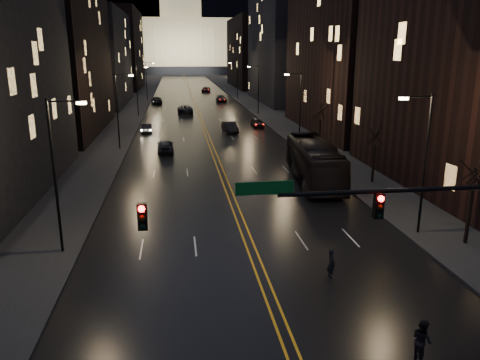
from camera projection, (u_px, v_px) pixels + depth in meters
name	position (u px, v px, depth m)	size (l,w,h in m)	color
ground	(286.00, 339.00, 19.15)	(900.00, 900.00, 0.00)	black
road	(189.00, 90.00, 143.35)	(20.00, 320.00, 0.02)	black
sidewalk_left	(143.00, 90.00, 141.51)	(8.00, 320.00, 0.16)	black
sidewalk_right	(235.00, 89.00, 145.14)	(8.00, 320.00, 0.16)	black
center_line	(189.00, 90.00, 143.34)	(0.62, 320.00, 0.01)	orange
building_left_mid	(50.00, 32.00, 64.30)	(12.00, 30.00, 28.00)	black
building_left_far	(96.00, 58.00, 101.67)	(12.00, 34.00, 20.00)	black
building_left_dist	(120.00, 50.00, 147.00)	(12.00, 40.00, 24.00)	black
building_right_mid	(285.00, 44.00, 106.32)	(12.00, 34.00, 26.00)	black
building_right_dist	(252.00, 53.00, 152.71)	(12.00, 40.00, 22.00)	black
capitol	(182.00, 41.00, 253.44)	(90.00, 50.00, 58.50)	black
traffic_signal	(435.00, 215.00, 18.55)	(17.29, 0.45, 7.00)	black
streetlamp_right_near	(423.00, 157.00, 28.75)	(2.13, 0.25, 9.00)	black
streetlamp_left_near	(57.00, 169.00, 25.95)	(2.13, 0.25, 9.00)	black
streetlamp_right_mid	(299.00, 105.00, 57.41)	(2.13, 0.25, 9.00)	black
streetlamp_left_mid	(119.00, 107.00, 54.61)	(2.13, 0.25, 9.00)	black
streetlamp_right_far	(257.00, 87.00, 86.08)	(2.13, 0.25, 9.00)	black
streetlamp_left_far	(138.00, 88.00, 83.27)	(2.13, 0.25, 9.00)	black
streetlamp_right_dist	(237.00, 78.00, 114.74)	(2.13, 0.25, 9.00)	black
streetlamp_left_dist	(147.00, 79.00, 111.94)	(2.13, 0.25, 9.00)	black
tree_right_near	(475.00, 173.00, 27.27)	(2.40, 2.40, 6.65)	black
tree_right_mid	(376.00, 133.00, 40.65)	(2.40, 2.40, 6.65)	black
tree_right_far	(321.00, 111.00, 55.93)	(2.40, 2.40, 6.65)	black
bus	(314.00, 161.00, 42.00)	(3.09, 13.22, 3.68)	black
oncoming_car_a	(165.00, 146.00, 54.44)	(1.87, 4.65, 1.58)	black
oncoming_car_b	(147.00, 128.00, 67.74)	(1.43, 4.11, 1.35)	black
oncoming_car_c	(185.00, 109.00, 88.55)	(2.73, 5.93, 1.65)	black
oncoming_car_d	(157.00, 100.00, 105.17)	(2.22, 5.46, 1.58)	black
receding_car_a	(230.00, 127.00, 67.72)	(1.67, 4.80, 1.58)	black
receding_car_b	(257.00, 123.00, 72.49)	(1.66, 4.11, 1.40)	black
receding_car_c	(221.00, 99.00, 108.98)	(2.06, 5.08, 1.47)	black
receding_car_d	(206.00, 89.00, 136.27)	(2.38, 5.16, 1.43)	black
pedestrian_a	(331.00, 264.00, 24.17)	(0.57, 0.38, 1.57)	black
pedestrian_b	(422.00, 340.00, 17.62)	(0.84, 0.46, 1.73)	black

